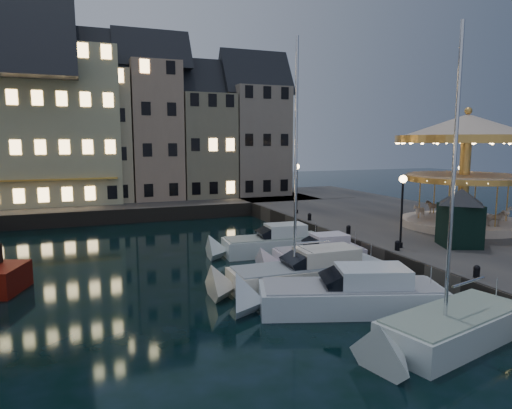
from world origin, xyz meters
name	(u,v)px	position (x,y,z in m)	size (l,w,h in m)	color
ground	(295,289)	(0.00, 0.00, 0.00)	(160.00, 160.00, 0.00)	black
quay_east	(431,234)	(14.00, 6.00, 0.65)	(16.00, 56.00, 1.30)	#474442
quay_north	(101,208)	(-8.00, 28.00, 0.65)	(44.00, 12.00, 1.30)	#474442
quaywall_e	(336,242)	(6.00, 6.00, 0.65)	(0.15, 44.00, 1.30)	#47423A
quaywall_n	(128,216)	(-6.00, 22.00, 0.65)	(48.00, 0.15, 1.30)	#47423A
streetlamp_b	(402,201)	(7.20, 1.00, 4.02)	(0.44, 0.44, 4.17)	black
streetlamp_c	(297,181)	(7.20, 14.50, 4.02)	(0.44, 0.44, 4.17)	black
streetlamp_d	(460,183)	(18.50, 8.00, 4.02)	(0.44, 0.44, 4.17)	black
bollard_a	(477,271)	(6.60, -5.00, 1.60)	(0.30, 0.30, 0.57)	black
bollard_b	(397,245)	(6.60, 0.50, 1.60)	(0.30, 0.30, 0.57)	black
bollard_c	(348,229)	(6.60, 5.50, 1.60)	(0.30, 0.30, 0.57)	black
bollard_d	(309,216)	(6.60, 11.00, 1.60)	(0.30, 0.30, 0.57)	black
townhouse_nb	(31,132)	(-14.05, 30.00, 8.28)	(6.16, 8.00, 13.80)	slate
townhouse_nc	(96,127)	(-8.00, 30.00, 8.78)	(6.82, 8.00, 14.80)	tan
townhouse_nd	(153,123)	(-2.25, 30.00, 9.28)	(5.50, 8.00, 15.80)	tan
townhouse_ne	(203,137)	(3.20, 30.00, 7.78)	(6.16, 8.00, 12.80)	gray
townhouse_nf	(254,133)	(9.25, 30.00, 8.28)	(6.82, 8.00, 13.80)	gray
hotel_corner	(31,116)	(-14.00, 30.00, 9.78)	(17.60, 9.00, 16.80)	#C2BF92
motorboat_a	(445,332)	(2.26, -7.75, 0.54)	(7.49, 3.99, 12.41)	silver
motorboat_b	(341,296)	(0.61, -3.36, 0.64)	(8.96, 5.22, 2.15)	silver
motorboat_c	(302,274)	(0.45, 0.10, 0.68)	(9.27, 2.52, 12.34)	beige
motorboat_d	(313,257)	(2.68, 3.13, 0.63)	(6.33, 2.39, 2.15)	silver
motorboat_e	(268,245)	(1.47, 7.03, 0.64)	(7.73, 2.66, 2.15)	silver
carousel	(466,149)	(15.50, 4.71, 6.84)	(9.61, 9.61, 8.40)	beige
ticket_kiosk	(461,207)	(10.60, 0.06, 3.58)	(3.27, 3.27, 3.84)	black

